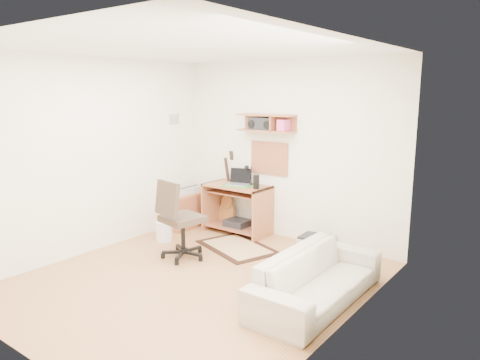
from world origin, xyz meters
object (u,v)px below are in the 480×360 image
Objects in this scene: desk at (237,209)px; cabinet at (188,209)px; printer at (317,243)px; task_chair at (183,219)px; sofa at (318,269)px.

desk is 1.11× the size of cabinet.
printer is (1.34, 0.06, -0.29)m from desk.
task_chair is 1.18× the size of cabinet.
sofa is at bearing -65.47° from printer.
task_chair is (0.10, -1.29, 0.16)m from desk.
desk is at bearing 104.85° from task_chair.
printer is (1.25, 1.35, -0.45)m from task_chair.
desk is 0.89m from cabinet.
desk reaches higher than cabinet.
printer is at bearing 57.99° from task_chair.
printer is at bearing 2.51° from desk.
task_chair reaches higher than desk.
printer is at bearing 6.04° from cabinet.
cabinet is 2.23m from printer.
task_chair reaches higher than sofa.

